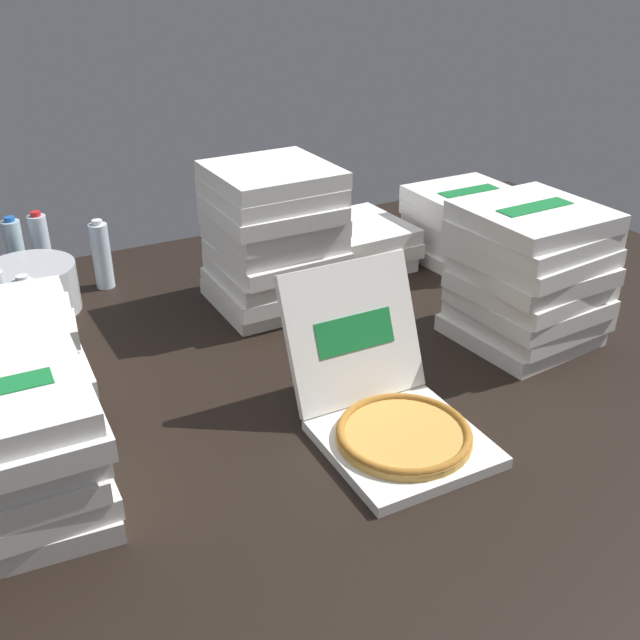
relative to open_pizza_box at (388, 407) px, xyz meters
The scene contains 13 objects.
ground_plane 0.27m from the open_pizza_box, 88.72° to the left, with size 3.20×2.40×0.02m, color black.
open_pizza_box is the anchor object (origin of this frame).
pizza_stack_center_far 1.16m from the open_pizza_box, 43.78° to the left, with size 0.40×0.40×0.25m.
pizza_stack_right_far 0.79m from the open_pizza_box, 85.99° to the left, with size 0.38×0.39×0.45m.
pizza_stack_left_near 0.66m from the open_pizza_box, 19.99° to the left, with size 0.40×0.40×0.40m.
pizza_stack_left_far 0.96m from the open_pizza_box, 143.75° to the left, with size 0.40×0.40×0.25m.
pizza_stack_left_mid 1.04m from the open_pizza_box, 64.67° to the left, with size 0.37×0.37×0.15m.
pizza_stack_right_mid 0.83m from the open_pizza_box, behind, with size 0.39×0.38×0.30m.
ice_bucket 1.25m from the open_pizza_box, 121.00° to the left, with size 0.28×0.28×0.15m, color #B7BABF.
water_bottle_1 1.05m from the open_pizza_box, 130.52° to the left, with size 0.06×0.06×0.24m.
water_bottle_2 1.22m from the open_pizza_box, 109.19° to the left, with size 0.06×0.06×0.24m.
water_bottle_4 1.47m from the open_pizza_box, 116.30° to the left, with size 0.06×0.06×0.24m.
water_bottle_5 1.45m from the open_pizza_box, 113.03° to the left, with size 0.06×0.06×0.24m.
Camera 1 is at (-0.83, -1.49, 1.07)m, focal length 42.10 mm.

